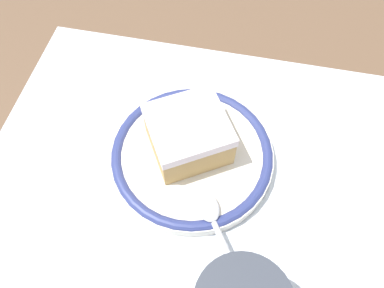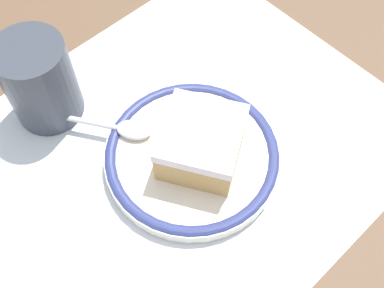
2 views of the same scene
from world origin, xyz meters
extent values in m
plane|color=brown|center=(0.00, 0.00, 0.00)|extent=(2.40, 2.40, 0.00)
cube|color=silver|center=(0.00, 0.00, 0.00)|extent=(0.48, 0.40, 0.00)
cylinder|color=silver|center=(0.01, 0.02, 0.01)|extent=(0.19, 0.19, 0.02)
torus|color=navy|center=(0.01, 0.02, 0.01)|extent=(0.19, 0.19, 0.01)
cube|color=tan|center=(0.00, 0.03, 0.04)|extent=(0.11, 0.11, 0.04)
cube|color=white|center=(0.00, 0.03, 0.06)|extent=(0.11, 0.11, 0.01)
ellipsoid|color=silver|center=(0.03, -0.04, 0.02)|extent=(0.04, 0.05, 0.01)
cylinder|color=silver|center=(0.07, -0.10, 0.02)|extent=(0.06, 0.08, 0.01)
camera|label=1|loc=(0.05, -0.19, 0.40)|focal=35.61mm
camera|label=2|loc=(0.18, 0.21, 0.47)|focal=45.05mm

